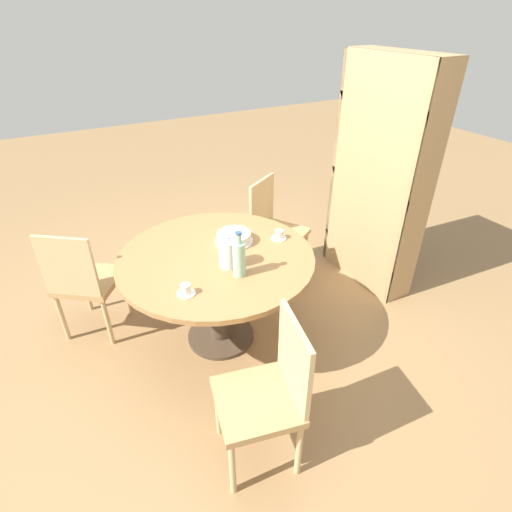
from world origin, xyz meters
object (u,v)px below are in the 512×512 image
at_px(water_bottle, 239,258).
at_px(chair_c, 269,392).
at_px(cup_a, 186,290).
at_px(cake_main, 234,238).
at_px(bookshelf, 377,182).
at_px(chair_b, 84,280).
at_px(chair_a, 274,227).
at_px(cup_b, 279,235).
at_px(coffee_pot, 228,252).

bearing_deg(water_bottle, chair_c, -15.34).
xyz_separation_m(chair_c, cup_a, (-0.67, -0.18, 0.28)).
xyz_separation_m(water_bottle, cake_main, (-0.39, 0.15, -0.09)).
bearing_deg(bookshelf, cake_main, 90.65).
bearing_deg(cake_main, chair_b, -112.73).
bearing_deg(chair_c, cup_a, -152.58).
height_order(chair_a, bookshelf, bookshelf).
relative_size(bookshelf, cup_b, 17.46).
xyz_separation_m(chair_a, chair_c, (1.54, -0.97, 0.00)).
xyz_separation_m(chair_b, cake_main, (0.43, 1.02, 0.29)).
height_order(chair_a, cake_main, chair_a).
height_order(chair_b, water_bottle, water_bottle).
bearing_deg(cup_a, coffee_pot, 113.77).
xyz_separation_m(chair_c, water_bottle, (-0.69, 0.19, 0.38)).
bearing_deg(chair_a, cake_main, -174.75).
distance_m(cake_main, cup_b, 0.33).
bearing_deg(coffee_pot, chair_b, -128.98).
height_order(chair_b, cup_a, chair_b).
relative_size(water_bottle, cake_main, 1.13).
height_order(chair_a, chair_c, same).
distance_m(chair_a, coffee_pot, 1.12).
distance_m(bookshelf, cup_a, 1.93).
relative_size(chair_b, water_bottle, 3.00).
height_order(chair_b, cake_main, chair_b).
xyz_separation_m(chair_a, cup_b, (0.57, -0.31, 0.28)).
distance_m(chair_b, cup_a, 1.02).
bearing_deg(cup_a, bookshelf, 102.99).
xyz_separation_m(chair_a, bookshelf, (0.44, 0.73, 0.45)).
relative_size(chair_c, bookshelf, 0.48).
xyz_separation_m(bookshelf, cake_main, (0.02, -1.35, -0.16)).
xyz_separation_m(chair_b, coffee_pot, (0.69, 0.85, 0.35)).
distance_m(chair_c, water_bottle, 0.81).
relative_size(chair_b, cup_a, 8.38).
relative_size(chair_b, chair_c, 1.00).
bearing_deg(cake_main, cup_b, 69.44).
distance_m(chair_b, chair_c, 1.66).
distance_m(chair_b, coffee_pot, 1.15).
relative_size(bookshelf, water_bottle, 6.26).
bearing_deg(bookshelf, chair_a, 58.96).
distance_m(chair_a, cake_main, 0.82).
bearing_deg(coffee_pot, water_bottle, 6.81).
distance_m(bookshelf, cake_main, 1.36).
bearing_deg(bookshelf, cup_b, 97.18).
relative_size(chair_a, cup_b, 8.38).
bearing_deg(cake_main, chair_a, 126.19).
distance_m(chair_b, water_bottle, 1.25).
distance_m(water_bottle, cup_a, 0.38).
bearing_deg(chair_c, chair_a, 160.57).
height_order(chair_c, water_bottle, water_bottle).
distance_m(chair_b, cake_main, 1.15).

